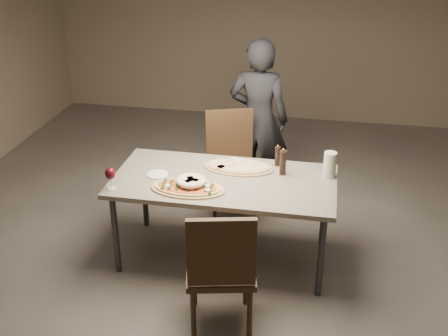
% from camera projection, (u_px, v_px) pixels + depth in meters
% --- Properties ---
extents(room, '(7.00, 7.00, 7.00)m').
position_uv_depth(room, '(224.00, 103.00, 4.25)').
color(room, '#5E5650').
rests_on(room, ground).
extents(dining_table, '(1.80, 0.90, 0.75)m').
position_uv_depth(dining_table, '(224.00, 185.00, 4.56)').
color(dining_table, gray).
rests_on(dining_table, ground).
extents(zucchini_pizza, '(0.59, 0.32, 0.05)m').
position_uv_depth(zucchini_pizza, '(188.00, 188.00, 4.36)').
color(zucchini_pizza, tan).
rests_on(zucchini_pizza, dining_table).
extents(ham_pizza, '(0.59, 0.33, 0.04)m').
position_uv_depth(ham_pizza, '(238.00, 167.00, 4.70)').
color(ham_pizza, tan).
rests_on(ham_pizza, dining_table).
extents(bread_basket, '(0.24, 0.24, 0.08)m').
position_uv_depth(bread_basket, '(191.00, 182.00, 4.37)').
color(bread_basket, beige).
rests_on(bread_basket, dining_table).
extents(oil_dish, '(0.13, 0.13, 0.01)m').
position_uv_depth(oil_dish, '(234.00, 161.00, 4.83)').
color(oil_dish, white).
rests_on(oil_dish, dining_table).
extents(pepper_mill_left, '(0.06, 0.06, 0.23)m').
position_uv_depth(pepper_mill_left, '(283.00, 162.00, 4.57)').
color(pepper_mill_left, black).
rests_on(pepper_mill_left, dining_table).
extents(pepper_mill_right, '(0.05, 0.05, 0.19)m').
position_uv_depth(pepper_mill_right, '(277.00, 156.00, 4.73)').
color(pepper_mill_right, black).
rests_on(pepper_mill_right, dining_table).
extents(carafe, '(0.10, 0.10, 0.21)m').
position_uv_depth(carafe, '(330.00, 165.00, 4.53)').
color(carafe, silver).
rests_on(carafe, dining_table).
extents(wine_glass, '(0.08, 0.08, 0.18)m').
position_uv_depth(wine_glass, '(110.00, 174.00, 4.33)').
color(wine_glass, silver).
rests_on(wine_glass, dining_table).
extents(side_plate, '(0.17, 0.17, 0.01)m').
position_uv_depth(side_plate, '(158.00, 174.00, 4.59)').
color(side_plate, white).
rests_on(side_plate, dining_table).
extents(chair_near, '(0.57, 0.57, 1.00)m').
position_uv_depth(chair_near, '(221.00, 266.00, 3.79)').
color(chair_near, '#3E2A1A').
rests_on(chair_near, ground).
extents(chair_far, '(0.60, 0.60, 1.00)m').
position_uv_depth(chair_far, '(231.00, 158.00, 5.35)').
color(chair_far, '#3E2A1A').
rests_on(chair_far, ground).
extents(diner, '(0.62, 0.43, 1.63)m').
position_uv_depth(diner, '(259.00, 119.00, 5.57)').
color(diner, black).
rests_on(diner, ground).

